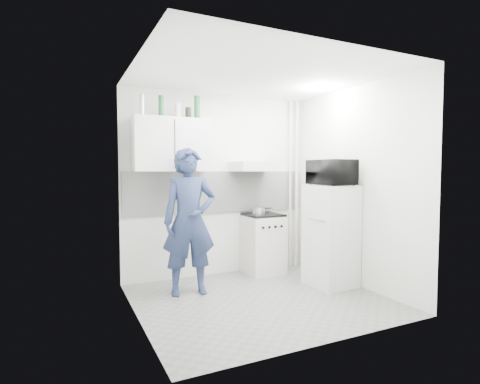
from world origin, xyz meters
name	(u,v)px	position (x,y,z in m)	size (l,w,h in m)	color
floor	(260,299)	(0.00, 0.00, 0.00)	(2.80, 2.80, 0.00)	slate
ceiling	(261,75)	(0.00, 0.00, 2.60)	(2.80, 2.80, 0.00)	white
wall_back	(219,185)	(0.00, 1.25, 1.30)	(2.80, 2.80, 0.00)	white
wall_left	(137,192)	(-1.40, 0.00, 1.30)	(2.60, 2.60, 0.00)	white
wall_right	(353,187)	(1.40, 0.00, 1.30)	(2.60, 2.60, 0.00)	white
person	(189,221)	(-0.67, 0.56, 0.89)	(0.65, 0.43, 1.79)	#212D4E
stove	(263,244)	(0.60, 1.00, 0.42)	(0.53, 0.53, 0.84)	silver
fridge	(331,236)	(1.10, 0.08, 0.66)	(0.55, 0.55, 1.32)	white
stove_top	(263,215)	(0.60, 1.00, 0.86)	(0.51, 0.51, 0.03)	black
saucepan	(259,211)	(0.52, 1.00, 0.93)	(0.18, 0.18, 0.10)	silver
microwave	(332,173)	(1.10, 0.08, 1.49)	(0.40, 0.60, 0.33)	black
bottle_a	(142,105)	(-1.12, 1.07, 2.34)	(0.06, 0.06, 0.27)	silver
bottle_c	(161,107)	(-0.88, 1.07, 2.34)	(0.07, 0.07, 0.28)	#144C1E
canister_a	(178,111)	(-0.66, 1.07, 2.30)	(0.08, 0.08, 0.20)	#B2B7BC
canister_b	(188,113)	(-0.51, 1.07, 2.28)	(0.08, 0.08, 0.16)	black
bottle_e	(197,108)	(-0.39, 1.07, 2.36)	(0.08, 0.08, 0.32)	#144C1E
upper_cabinet	(171,145)	(-0.75, 1.07, 1.85)	(1.00, 0.35, 0.70)	white
range_hood	(254,166)	(0.45, 1.00, 1.57)	(0.60, 0.50, 0.14)	silver
backsplash	(219,192)	(0.00, 1.24, 1.20)	(2.74, 0.03, 0.60)	white
pipe_a	(296,184)	(1.30, 1.17, 1.30)	(0.05, 0.05, 2.60)	silver
pipe_b	(290,184)	(1.18, 1.17, 1.30)	(0.04, 0.04, 2.60)	silver
ceiling_spot_fixture	(320,89)	(1.00, 0.20, 2.57)	(0.10, 0.10, 0.02)	white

